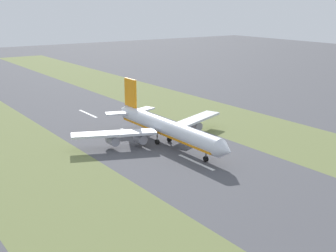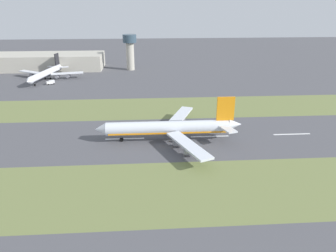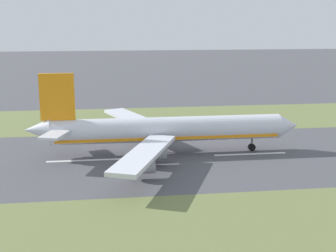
% 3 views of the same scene
% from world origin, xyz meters
% --- Properties ---
extents(ground_plane, '(800.00, 800.00, 0.00)m').
position_xyz_m(ground_plane, '(0.00, 0.00, 0.00)').
color(ground_plane, '#4C4C51').
extents(grass_median_west, '(40.00, 600.00, 0.01)m').
position_xyz_m(grass_median_west, '(-45.00, 0.00, 0.00)').
color(grass_median_west, olive).
rests_on(grass_median_west, ground).
extents(grass_median_east, '(40.00, 600.00, 0.01)m').
position_xyz_m(grass_median_east, '(45.00, 0.00, 0.00)').
color(grass_median_east, olive).
rests_on(grass_median_east, ground).
extents(centreline_dash_near, '(1.20, 18.00, 0.01)m').
position_xyz_m(centreline_dash_near, '(0.00, -57.14, 0.01)').
color(centreline_dash_near, silver).
rests_on(centreline_dash_near, ground).
extents(centreline_dash_mid, '(1.20, 18.00, 0.01)m').
position_xyz_m(centreline_dash_mid, '(0.00, -17.14, 0.01)').
color(centreline_dash_mid, silver).
rests_on(centreline_dash_mid, ground).
extents(centreline_dash_far, '(1.20, 18.00, 0.01)m').
position_xyz_m(centreline_dash_far, '(0.00, 22.86, 0.01)').
color(centreline_dash_far, silver).
rests_on(centreline_dash_far, ground).
extents(airplane_main_jet, '(64.14, 67.01, 20.20)m').
position_xyz_m(airplane_main_jet, '(-2.96, 0.96, 6.02)').
color(airplane_main_jet, silver).
rests_on(airplane_main_jet, ground).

